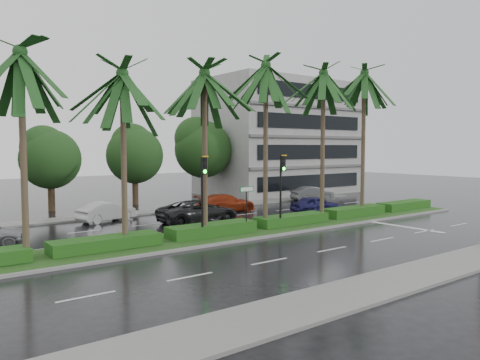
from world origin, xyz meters
TOP-DOWN VIEW (x-y plane):
  - ground at (0.00, 0.00)m, footprint 120.00×120.00m
  - near_sidewalk at (0.00, -10.20)m, footprint 40.00×2.40m
  - far_sidewalk at (0.00, 12.00)m, footprint 40.00×2.00m
  - median at (0.00, 1.00)m, footprint 36.00×4.00m
  - hedge at (0.00, 1.00)m, footprint 35.20×1.40m
  - lane_markings at (3.04, -0.43)m, footprint 34.00×13.06m
  - palm_row at (-1.24, 1.02)m, footprint 26.30×4.20m
  - signal_median_left at (-4.00, 0.30)m, footprint 0.34×0.42m
  - signal_median_right at (1.50, 0.30)m, footprint 0.34×0.42m
  - street_sign at (-1.00, 0.48)m, footprint 0.95×0.09m
  - bg_trees at (1.44, 17.59)m, footprint 32.74×5.43m
  - building at (17.00, 18.00)m, footprint 16.00×10.00m
  - car_white at (-5.50, 9.96)m, footprint 2.39×4.25m
  - car_darkgrey at (-1.00, 5.61)m, footprint 2.70×5.50m
  - car_red at (3.50, 8.84)m, footprint 2.32×4.90m
  - car_blue at (8.50, 4.23)m, footprint 2.38×4.07m
  - car_grey at (14.27, 10.13)m, footprint 2.32×4.28m

SIDE VIEW (x-z plane):
  - ground at x=0.00m, z-range 0.00..0.00m
  - lane_markings at x=3.04m, z-range 0.00..0.01m
  - near_sidewalk at x=0.00m, z-range 0.00..0.12m
  - far_sidewalk at x=0.00m, z-range 0.00..0.12m
  - median at x=0.00m, z-range 0.00..0.16m
  - hedge at x=0.00m, z-range 0.15..0.75m
  - car_blue at x=8.50m, z-range 0.00..1.30m
  - car_white at x=-5.50m, z-range 0.00..1.32m
  - car_grey at x=14.27m, z-range 0.00..1.34m
  - car_red at x=3.50m, z-range 0.00..1.38m
  - car_darkgrey at x=-1.00m, z-range 0.00..1.50m
  - street_sign at x=-1.00m, z-range 0.82..3.42m
  - signal_median_left at x=-4.00m, z-range 0.82..5.18m
  - signal_median_right at x=1.50m, z-range 0.82..5.18m
  - bg_trees at x=1.44m, z-range 0.67..8.52m
  - building at x=17.00m, z-range 0.00..12.00m
  - palm_row at x=-1.24m, z-range 3.21..14.08m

